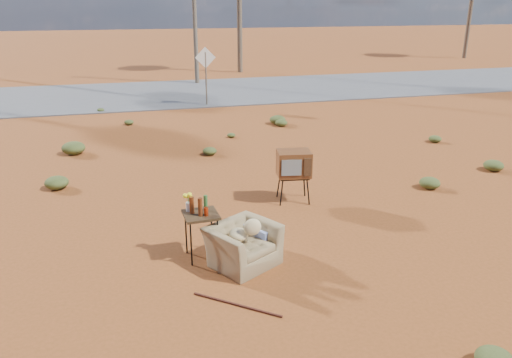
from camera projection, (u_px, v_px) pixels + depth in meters
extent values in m
plane|color=brown|center=(246.00, 253.00, 7.91)|extent=(140.00, 140.00, 0.00)
cube|color=#565659|center=(160.00, 94.00, 21.53)|extent=(140.00, 7.00, 0.04)
imported|color=olive|center=(243.00, 239.00, 7.45)|extent=(1.15, 1.02, 0.84)
ellipsoid|color=#D9C084|center=(238.00, 235.00, 7.43)|extent=(0.30, 0.30, 0.18)
ellipsoid|color=#D9C084|center=(252.00, 227.00, 7.29)|extent=(0.27, 0.13, 0.27)
cube|color=navy|center=(259.00, 238.00, 7.87)|extent=(0.66, 0.74, 0.49)
cube|color=black|center=(293.00, 176.00, 9.82)|extent=(0.64, 0.53, 0.03)
cylinder|color=black|center=(282.00, 193.00, 9.69)|extent=(0.03, 0.03, 0.52)
cylinder|color=black|center=(308.00, 192.00, 9.74)|extent=(0.03, 0.03, 0.52)
cylinder|color=black|center=(279.00, 185.00, 10.07)|extent=(0.03, 0.03, 0.52)
cylinder|color=black|center=(304.00, 185.00, 10.12)|extent=(0.03, 0.03, 0.52)
cube|color=brown|center=(294.00, 163.00, 9.73)|extent=(0.72, 0.60, 0.50)
cube|color=slate|center=(292.00, 168.00, 9.48)|extent=(0.38, 0.08, 0.31)
cube|color=#472D19|center=(308.00, 167.00, 9.51)|extent=(0.15, 0.04, 0.35)
cube|color=#382614|center=(201.00, 215.00, 7.55)|extent=(0.54, 0.54, 0.04)
cylinder|color=black|center=(191.00, 244.00, 7.43)|extent=(0.02, 0.02, 0.72)
cylinder|color=black|center=(218.00, 240.00, 7.55)|extent=(0.02, 0.02, 0.72)
cylinder|color=black|center=(186.00, 232.00, 7.80)|extent=(0.02, 0.02, 0.72)
cylinder|color=black|center=(212.00, 229.00, 7.92)|extent=(0.02, 0.02, 0.72)
cylinder|color=#52210D|center=(192.00, 205.00, 7.51)|extent=(0.07, 0.07, 0.27)
cylinder|color=#52210D|center=(200.00, 207.00, 7.42)|extent=(0.07, 0.07, 0.29)
cylinder|color=#2D5C27|center=(206.00, 203.00, 7.63)|extent=(0.06, 0.06, 0.25)
cylinder|color=#AE2C0D|center=(206.00, 211.00, 7.45)|extent=(0.07, 0.07, 0.13)
cylinder|color=silver|center=(189.00, 207.00, 7.61)|extent=(0.08, 0.08, 0.14)
ellipsoid|color=#FFF71A|center=(188.00, 197.00, 7.56)|extent=(0.16, 0.16, 0.12)
cylinder|color=#512015|center=(237.00, 305.00, 6.54)|extent=(1.01, 0.85, 0.03)
cylinder|color=brown|center=(206.00, 79.00, 18.85)|extent=(0.06, 0.06, 2.00)
cube|color=silver|center=(205.00, 58.00, 18.58)|extent=(0.78, 0.04, 0.78)
cylinder|color=brown|center=(239.00, 7.00, 27.06)|extent=(0.28, 0.28, 7.00)
cylinder|color=brown|center=(470.00, 10.00, 34.11)|extent=(0.28, 0.28, 6.50)
ellipsoid|color=#444F22|center=(430.00, 183.00, 10.63)|extent=(0.44, 0.44, 0.24)
ellipsoid|color=#444F22|center=(73.00, 148.00, 13.01)|extent=(0.60, 0.60, 0.33)
ellipsoid|color=#444F22|center=(435.00, 139.00, 14.11)|extent=(0.36, 0.36, 0.20)
ellipsoid|color=#444F22|center=(281.00, 123.00, 15.94)|extent=(0.40, 0.40, 0.22)
ellipsoid|color=#444F22|center=(129.00, 122.00, 16.13)|extent=(0.30, 0.30, 0.17)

